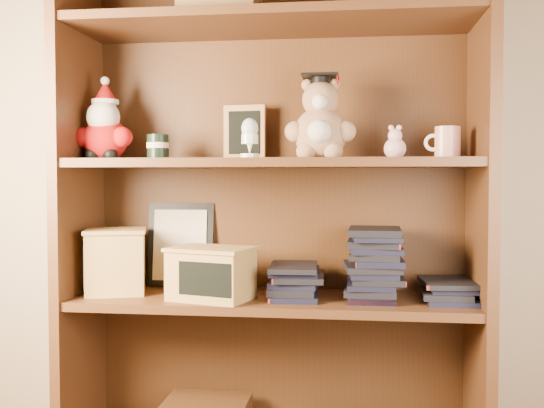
{
  "coord_description": "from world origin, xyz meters",
  "views": [
    {
      "loc": [
        0.42,
        -0.52,
        0.9
      ],
      "look_at": [
        0.18,
        1.3,
        0.82
      ],
      "focal_mm": 42.0,
      "sensor_mm": 36.0,
      "label": 1
    }
  ],
  "objects_px": {
    "grad_teddy_bear": "(320,126)",
    "teacher_mug": "(447,142)",
    "bookcase": "(273,217)",
    "treats_box": "(116,261)"
  },
  "relations": [
    {
      "from": "grad_teddy_bear",
      "to": "teacher_mug",
      "type": "distance_m",
      "value": 0.35
    },
    {
      "from": "teacher_mug",
      "to": "grad_teddy_bear",
      "type": "bearing_deg",
      "value": -178.79
    },
    {
      "from": "bookcase",
      "to": "treats_box",
      "type": "distance_m",
      "value": 0.49
    },
    {
      "from": "bookcase",
      "to": "treats_box",
      "type": "bearing_deg",
      "value": -173.75
    },
    {
      "from": "teacher_mug",
      "to": "treats_box",
      "type": "relative_size",
      "value": 0.45
    },
    {
      "from": "teacher_mug",
      "to": "treats_box",
      "type": "distance_m",
      "value": 1.02
    },
    {
      "from": "bookcase",
      "to": "grad_teddy_bear",
      "type": "distance_m",
      "value": 0.31
    },
    {
      "from": "bookcase",
      "to": "teacher_mug",
      "type": "height_order",
      "value": "bookcase"
    },
    {
      "from": "bookcase",
      "to": "treats_box",
      "type": "xyz_separation_m",
      "value": [
        -0.47,
        -0.05,
        -0.13
      ]
    },
    {
      "from": "bookcase",
      "to": "teacher_mug",
      "type": "distance_m",
      "value": 0.54
    }
  ]
}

